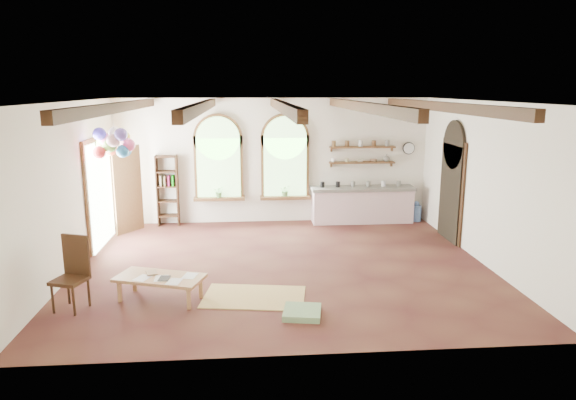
{
  "coord_description": "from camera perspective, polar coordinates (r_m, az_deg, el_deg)",
  "views": [
    {
      "loc": [
        -0.69,
        -9.63,
        3.45
      ],
      "look_at": [
        0.15,
        0.6,
        1.2
      ],
      "focal_mm": 32.0,
      "sensor_mm": 36.0,
      "label": 1
    }
  ],
  "objects": [
    {
      "name": "floor_cushion",
      "position": [
        8.12,
        1.58,
        -12.37
      ],
      "size": [
        0.66,
        0.66,
        0.1
      ],
      "primitive_type": "cube",
      "rotation": [
        0.0,
        0.0,
        -0.18
      ],
      "color": "#6E9063",
      "rests_on": "floor"
    },
    {
      "name": "coffee_table",
      "position": [
        8.82,
        -14.04,
        -8.52
      ],
      "size": [
        1.57,
        1.08,
        0.41
      ],
      "color": "#A6844C",
      "rests_on": "floor"
    },
    {
      "name": "table_book",
      "position": [
        8.95,
        -15.47,
        -7.88
      ],
      "size": [
        0.25,
        0.3,
        0.02
      ],
      "primitive_type": "imported",
      "rotation": [
        0.0,
        0.0,
        0.3
      ],
      "color": "olive",
      "rests_on": "coffee_table"
    },
    {
      "name": "shelf_bowl_b",
      "position": [
        13.55,
        9.46,
        4.36
      ],
      "size": [
        0.2,
        0.2,
        0.06
      ],
      "primitive_type": "imported",
      "color": "#8C664C",
      "rests_on": "wall_shelf_lower"
    },
    {
      "name": "shelf_cup_b",
      "position": [
        13.39,
        6.55,
        4.43
      ],
      "size": [
        0.1,
        0.1,
        0.09
      ],
      "primitive_type": "imported",
      "color": "beige",
      "rests_on": "wall_shelf_lower"
    },
    {
      "name": "shelf_bowl_a",
      "position": [
        13.47,
        8.01,
        4.34
      ],
      "size": [
        0.22,
        0.22,
        0.05
      ],
      "primitive_type": "imported",
      "color": "beige",
      "rests_on": "wall_shelf_lower"
    },
    {
      "name": "wall_shelf_lower",
      "position": [
        13.49,
        8.21,
        4.15
      ],
      "size": [
        1.7,
        0.24,
        0.04
      ],
      "primitive_type": "cube",
      "color": "brown",
      "rests_on": "wall_back"
    },
    {
      "name": "floor_mat",
      "position": [
        8.8,
        -3.78,
        -10.68
      ],
      "size": [
        1.83,
        1.29,
        0.02
      ],
      "primitive_type": "cube",
      "rotation": [
        0.0,
        0.0,
        -0.16
      ],
      "color": "tan",
      "rests_on": "floor"
    },
    {
      "name": "window_left",
      "position": [
        13.2,
        -7.73,
        4.35
      ],
      "size": [
        1.3,
        0.28,
        2.2
      ],
      "color": "brown",
      "rests_on": "floor"
    },
    {
      "name": "balloon_cluster",
      "position": [
        11.25,
        -18.72,
        6.03
      ],
      "size": [
        0.87,
        0.93,
        1.16
      ],
      "color": "silver",
      "rests_on": "floor"
    },
    {
      "name": "water_jug_b",
      "position": [
        13.75,
        12.34,
        -1.27
      ],
      "size": [
        0.33,
        0.33,
        0.63
      ],
      "color": "#5278B1",
      "rests_on": "floor"
    },
    {
      "name": "wall_clock",
      "position": [
        13.84,
        13.27,
        5.62
      ],
      "size": [
        0.32,
        0.04,
        0.32
      ],
      "primitive_type": "cylinder",
      "rotation": [
        1.57,
        0.0,
        0.0
      ],
      "color": "black",
      "rests_on": "wall_back"
    },
    {
      "name": "right_doorway",
      "position": [
        12.29,
        17.62,
        0.76
      ],
      "size": [
        0.1,
        1.3,
        2.4
      ],
      "primitive_type": "cube",
      "color": "black",
      "rests_on": "floor"
    },
    {
      "name": "left_doorway",
      "position": [
        12.11,
        -20.19,
        0.66
      ],
      "size": [
        0.1,
        1.9,
        2.5
      ],
      "primitive_type": "cube",
      "color": "brown",
      "rests_on": "floor"
    },
    {
      "name": "floor",
      "position": [
        10.25,
        -0.54,
        -7.28
      ],
      "size": [
        8.0,
        8.0,
        0.0
      ],
      "primitive_type": "plane",
      "color": "brown",
      "rests_on": "ground"
    },
    {
      "name": "bookshelf",
      "position": [
        13.35,
        -13.24,
        1.03
      ],
      "size": [
        0.53,
        0.32,
        1.8
      ],
      "color": "#3A1F12",
      "rests_on": "floor"
    },
    {
      "name": "shelf_vase",
      "position": [
        13.63,
        10.9,
        4.63
      ],
      "size": [
        0.18,
        0.18,
        0.19
      ],
      "primitive_type": "imported",
      "color": "slate",
      "rests_on": "wall_shelf_lower"
    },
    {
      "name": "water_jug_a",
      "position": [
        13.95,
        14.03,
        -1.34
      ],
      "size": [
        0.28,
        0.28,
        0.53
      ],
      "color": "#5278B1",
      "rests_on": "floor"
    },
    {
      "name": "shelf_cup_a",
      "position": [
        13.33,
        5.07,
        4.43
      ],
      "size": [
        0.12,
        0.1,
        0.1
      ],
      "primitive_type": "imported",
      "color": "white",
      "rests_on": "wall_shelf_lower"
    },
    {
      "name": "ceiling_beams",
      "position": [
        9.66,
        -0.58,
        10.3
      ],
      "size": [
        6.2,
        6.8,
        0.18
      ],
      "primitive_type": null,
      "color": "#3A1F12",
      "rests_on": "ceiling"
    },
    {
      "name": "wall_shelf_upper",
      "position": [
        13.43,
        8.27,
        5.84
      ],
      "size": [
        1.7,
        0.24,
        0.04
      ],
      "primitive_type": "cube",
      "color": "brown",
      "rests_on": "wall_back"
    },
    {
      "name": "kitchen_counter",
      "position": [
        13.51,
        8.24,
        -0.47
      ],
      "size": [
        2.68,
        0.62,
        0.94
      ],
      "color": "beige",
      "rests_on": "floor"
    },
    {
      "name": "potted_plant_right",
      "position": [
        13.25,
        -0.29,
        1.06
      ],
      "size": [
        0.27,
        0.23,
        0.3
      ],
      "primitive_type": "imported",
      "color": "#598C4C",
      "rests_on": "window_right"
    },
    {
      "name": "potted_plant_left",
      "position": [
        13.23,
        -7.65,
        0.93
      ],
      "size": [
        0.27,
        0.23,
        0.3
      ],
      "primitive_type": "imported",
      "color": "#598C4C",
      "rests_on": "window_left"
    },
    {
      "name": "side_chair",
      "position": [
        8.91,
        -22.92,
        -9.06
      ],
      "size": [
        0.59,
        0.59,
        1.18
      ],
      "color": "#3A1F12",
      "rests_on": "floor"
    },
    {
      "name": "window_right",
      "position": [
        13.22,
        -0.33,
        4.47
      ],
      "size": [
        1.3,
        0.28,
        2.2
      ],
      "color": "brown",
      "rests_on": "floor"
    },
    {
      "name": "tablet",
      "position": [
        8.68,
        -13.58,
        -8.46
      ],
      "size": [
        0.19,
        0.26,
        0.01
      ],
      "primitive_type": "cube",
      "rotation": [
        0.0,
        0.0,
        -0.09
      ],
      "color": "black",
      "rests_on": "coffee_table"
    }
  ]
}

